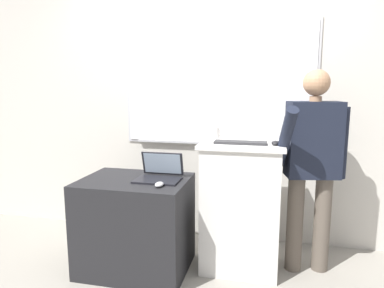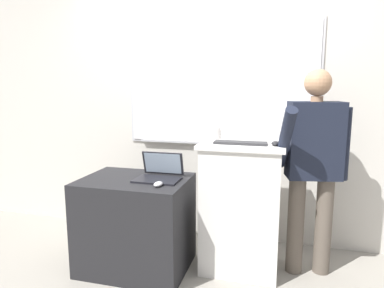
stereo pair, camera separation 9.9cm
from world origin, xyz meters
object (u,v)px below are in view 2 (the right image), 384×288
at_px(wireless_keyboard, 240,143).
at_px(lectern_podium, 241,207).
at_px(laptop, 160,172).
at_px(coffee_mug, 216,133).
at_px(person_presenter, 313,160).
at_px(computer_mouse_by_keyboard, 275,143).
at_px(computer_mouse_by_laptop, 158,184).
at_px(side_desk, 136,223).

bearing_deg(wireless_keyboard, lectern_podium, 81.29).
xyz_separation_m(lectern_podium, wireless_keyboard, (-0.01, -0.06, 0.53)).
height_order(laptop, coffee_mug, coffee_mug).
height_order(lectern_podium, person_presenter, person_presenter).
distance_m(person_presenter, coffee_mug, 0.81).
bearing_deg(computer_mouse_by_keyboard, computer_mouse_by_laptop, -159.80).
bearing_deg(coffee_mug, person_presenter, -7.63).
relative_size(wireless_keyboard, computer_mouse_by_laptop, 4.02).
relative_size(person_presenter, wireless_keyboard, 4.01).
bearing_deg(lectern_podium, wireless_keyboard, -98.71).
relative_size(lectern_podium, laptop, 3.02).
bearing_deg(coffee_mug, lectern_podium, -36.00).
distance_m(lectern_podium, computer_mouse_by_laptop, 0.72).
height_order(computer_mouse_by_laptop, coffee_mug, coffee_mug).
bearing_deg(side_desk, person_presenter, 11.88).
bearing_deg(laptop, computer_mouse_by_keyboard, 6.30).
distance_m(lectern_podium, side_desk, 0.87).
xyz_separation_m(side_desk, laptop, (0.19, 0.05, 0.43)).
relative_size(person_presenter, coffee_mug, 11.17).
bearing_deg(laptop, computer_mouse_by_laptop, -72.78).
distance_m(lectern_podium, person_presenter, 0.67).
bearing_deg(computer_mouse_by_laptop, laptop, 107.22).
xyz_separation_m(lectern_podium, computer_mouse_by_keyboard, (0.25, -0.06, 0.54)).
bearing_deg(computer_mouse_by_keyboard, person_presenter, 25.65).
height_order(side_desk, wireless_keyboard, wireless_keyboard).
bearing_deg(wireless_keyboard, person_presenter, 14.09).
bearing_deg(side_desk, lectern_podium, 14.44).
distance_m(wireless_keyboard, computer_mouse_by_laptop, 0.70).
relative_size(person_presenter, laptop, 4.64).
height_order(lectern_podium, side_desk, lectern_podium).
bearing_deg(lectern_podium, side_desk, -165.56).
distance_m(side_desk, wireless_keyboard, 1.07).
distance_m(computer_mouse_by_laptop, computer_mouse_by_keyboard, 0.92).
height_order(laptop, wireless_keyboard, wireless_keyboard).
height_order(lectern_podium, computer_mouse_by_laptop, lectern_podium).
xyz_separation_m(person_presenter, laptop, (-1.17, -0.23, -0.11)).
xyz_separation_m(side_desk, computer_mouse_by_keyboard, (1.08, 0.15, 0.69)).
relative_size(lectern_podium, computer_mouse_by_keyboard, 10.48).
distance_m(lectern_podium, computer_mouse_by_keyboard, 0.60).
bearing_deg(lectern_podium, coffee_mug, 144.00).
height_order(lectern_podium, wireless_keyboard, wireless_keyboard).
distance_m(person_presenter, laptop, 1.20).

